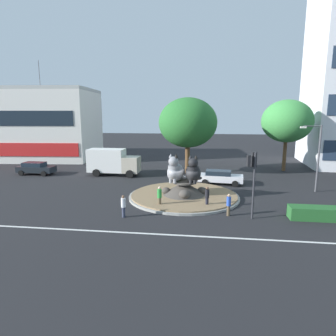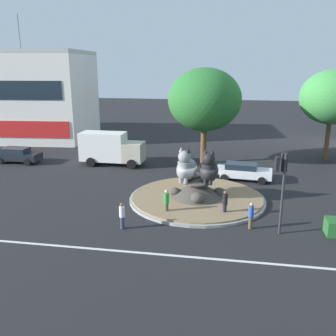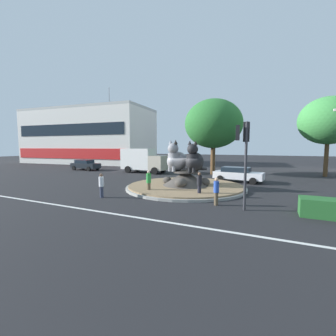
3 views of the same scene
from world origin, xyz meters
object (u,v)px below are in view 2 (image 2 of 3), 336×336
broadleaf_tree_behind_island (205,100)px  delivery_box_truck (110,148)px  parked_car_right (243,171)px  traffic_light_mast (282,176)px  pedestrian_blue_shirt (251,215)px  pedestrian_green_shirt (166,202)px  cat_statue_grey (186,168)px  second_tree_near_tower (332,97)px  cat_statue_black (209,170)px  pedestrian_white_shirt (122,215)px  pedestrian_black_shirt (225,203)px  sedan_on_far_lane (18,155)px

broadleaf_tree_behind_island → delivery_box_truck: 10.15m
parked_car_right → traffic_light_mast: bearing=-74.5°
traffic_light_mast → parked_car_right: (-1.71, 9.99, -2.70)m
pedestrian_blue_shirt → pedestrian_green_shirt: (-5.27, 1.25, 0.03)m
delivery_box_truck → cat_statue_grey: bearing=-43.5°
second_tree_near_tower → delivery_box_truck: second_tree_near_tower is taller
cat_statue_black → traffic_light_mast: size_ratio=0.52×
cat_statue_grey → cat_statue_black: cat_statue_grey is taller
cat_statue_grey → pedestrian_white_shirt: bearing=-18.8°
pedestrian_green_shirt → pedestrian_black_shirt: bearing=-118.8°
pedestrian_white_shirt → second_tree_near_tower: bearing=-72.2°
traffic_light_mast → pedestrian_green_shirt: bearing=66.8°
pedestrian_green_shirt → parked_car_right: 9.85m
traffic_light_mast → sedan_on_far_lane: size_ratio=1.06×
pedestrian_green_shirt → parked_car_right: (5.09, 8.43, -0.13)m
pedestrian_blue_shirt → parked_car_right: bearing=93.6°
pedestrian_black_shirt → pedestrian_green_shirt: bearing=-174.9°
second_tree_near_tower → parked_car_right: size_ratio=1.90×
traffic_light_mast → pedestrian_black_shirt: size_ratio=2.77×
pedestrian_green_shirt → sedan_on_far_lane: size_ratio=0.38×
pedestrian_black_shirt → pedestrian_blue_shirt: pedestrian_black_shirt is taller
pedestrian_green_shirt → pedestrian_white_shirt: bearing=103.7°
cat_statue_grey → parked_car_right: 7.02m
pedestrian_black_shirt → traffic_light_mast: bearing=-34.0°
pedestrian_blue_shirt → pedestrian_green_shirt: pedestrian_green_shirt is taller
second_tree_near_tower → pedestrian_blue_shirt: 20.65m
broadleaf_tree_behind_island → pedestrian_green_shirt: (-1.35, -13.50, -5.30)m
cat_statue_black → pedestrian_white_shirt: bearing=-41.7°
traffic_light_mast → pedestrian_white_shirt: size_ratio=2.89×
pedestrian_black_shirt → parked_car_right: 8.13m
cat_statue_black → pedestrian_black_shirt: size_ratio=1.44×
pedestrian_blue_shirt → pedestrian_green_shirt: 5.42m
cat_statue_grey → pedestrian_white_shirt: cat_statue_grey is taller
cat_statue_black → pedestrian_green_shirt: bearing=-41.3°
second_tree_near_tower → pedestrian_black_shirt: (-9.88, -16.43, -5.42)m
cat_statue_black → parked_car_right: cat_statue_black is taller
pedestrian_blue_shirt → broadleaf_tree_behind_island: bearing=107.4°
traffic_light_mast → cat_statue_black: bearing=33.4°
second_tree_near_tower → pedestrian_white_shirt: 25.59m
second_tree_near_tower → pedestrian_black_shirt: size_ratio=5.27×
delivery_box_truck → second_tree_near_tower: bearing=15.9°
pedestrian_blue_shirt → parked_car_right: (-0.18, 9.68, -0.10)m
cat_statue_black → broadleaf_tree_behind_island: broadleaf_tree_behind_island is taller
broadleaf_tree_behind_island → second_tree_near_tower: 12.71m
broadleaf_tree_behind_island → pedestrian_blue_shirt: 16.16m
sedan_on_far_lane → pedestrian_black_shirt: bearing=-24.8°
second_tree_near_tower → pedestrian_green_shirt: size_ratio=5.28×
cat_statue_grey → pedestrian_blue_shirt: cat_statue_grey is taller
cat_statue_grey → traffic_light_mast: (5.87, -4.57, 1.11)m
second_tree_near_tower → pedestrian_white_shirt: size_ratio=5.51×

